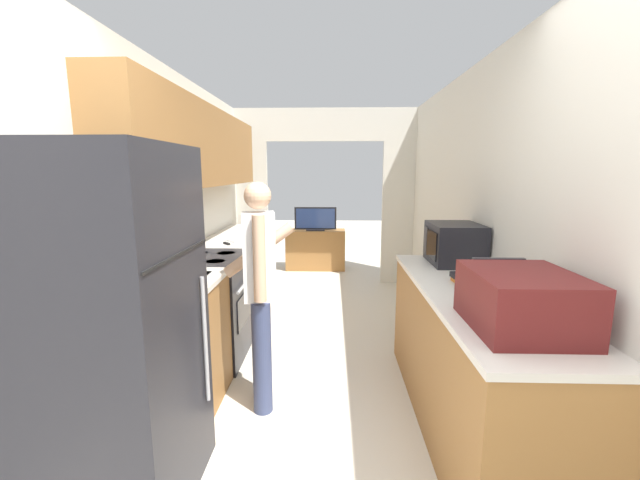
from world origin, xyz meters
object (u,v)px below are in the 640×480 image
(microwave, at_px, (454,244))
(television, at_px, (315,219))
(refrigerator, at_px, (112,333))
(tv_cabinet, at_px, (316,249))
(knife, at_px, (228,243))
(range_oven, at_px, (209,307))
(person, at_px, (260,291))
(book_stack, at_px, (473,281))
(suitcase, at_px, (522,300))

(microwave, xyz_separation_m, television, (-1.24, 3.37, -0.22))
(refrigerator, distance_m, tv_cabinet, 4.85)
(knife, bearing_deg, range_oven, -133.41)
(range_oven, relative_size, microwave, 2.22)
(refrigerator, xyz_separation_m, person, (0.56, 0.82, -0.04))
(refrigerator, height_order, person, refrigerator)
(person, distance_m, book_stack, 1.39)
(refrigerator, distance_m, person, 0.99)
(refrigerator, relative_size, book_stack, 5.79)
(person, distance_m, microwave, 1.56)
(range_oven, bearing_deg, tv_cabinet, 76.08)
(person, bearing_deg, book_stack, -105.23)
(tv_cabinet, height_order, television, television)
(range_oven, bearing_deg, book_stack, -22.40)
(refrigerator, relative_size, range_oven, 1.67)
(suitcase, height_order, television, suitcase)
(book_stack, bearing_deg, television, 106.25)
(refrigerator, height_order, book_stack, refrigerator)
(suitcase, distance_m, television, 4.83)
(knife, bearing_deg, person, -108.21)
(book_stack, bearing_deg, tv_cabinet, 106.09)
(refrigerator, xyz_separation_m, knife, (-0.01, 2.15, 0.04))
(range_oven, relative_size, tv_cabinet, 1.07)
(range_oven, height_order, person, person)
(microwave, xyz_separation_m, book_stack, (-0.07, -0.64, -0.13))
(knife, bearing_deg, book_stack, -77.72)
(range_oven, distance_m, microwave, 2.14)
(person, bearing_deg, microwave, -80.68)
(refrigerator, bearing_deg, person, 55.76)
(refrigerator, bearing_deg, book_stack, 20.17)
(refrigerator, height_order, tv_cabinet, refrigerator)
(refrigerator, xyz_separation_m, range_oven, (-0.04, 1.52, -0.41))
(tv_cabinet, distance_m, knife, 2.78)
(tv_cabinet, bearing_deg, book_stack, -73.91)
(suitcase, bearing_deg, refrigerator, -179.00)
(range_oven, distance_m, person, 0.99)
(suitcase, relative_size, microwave, 1.17)
(person, xyz_separation_m, tv_cabinet, (0.21, 3.95, -0.50))
(person, bearing_deg, television, -13.95)
(range_oven, distance_m, knife, 0.78)
(microwave, bearing_deg, refrigerator, -146.06)
(person, bearing_deg, suitcase, -130.84)
(microwave, xyz_separation_m, tv_cabinet, (-1.24, 3.41, -0.74))
(microwave, height_order, knife, microwave)
(suitcase, height_order, knife, suitcase)
(suitcase, relative_size, tv_cabinet, 0.56)
(television, bearing_deg, tv_cabinet, 90.00)
(refrigerator, bearing_deg, microwave, 33.94)
(range_oven, bearing_deg, television, 75.90)
(suitcase, xyz_separation_m, book_stack, (0.02, 0.68, -0.10))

